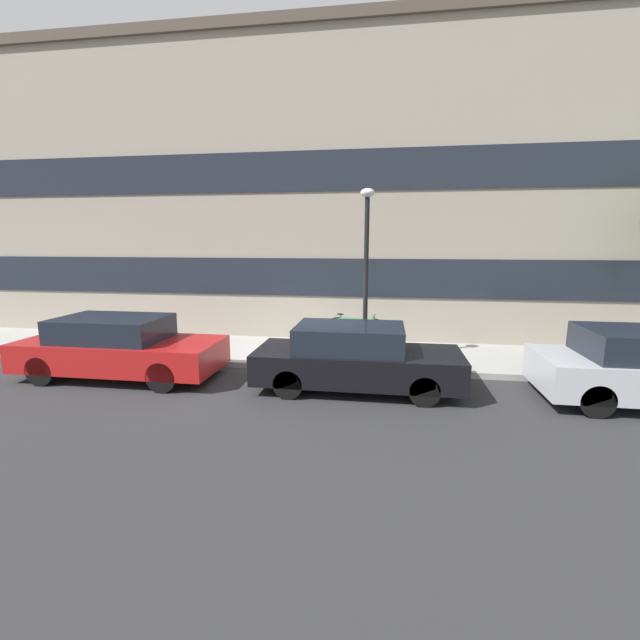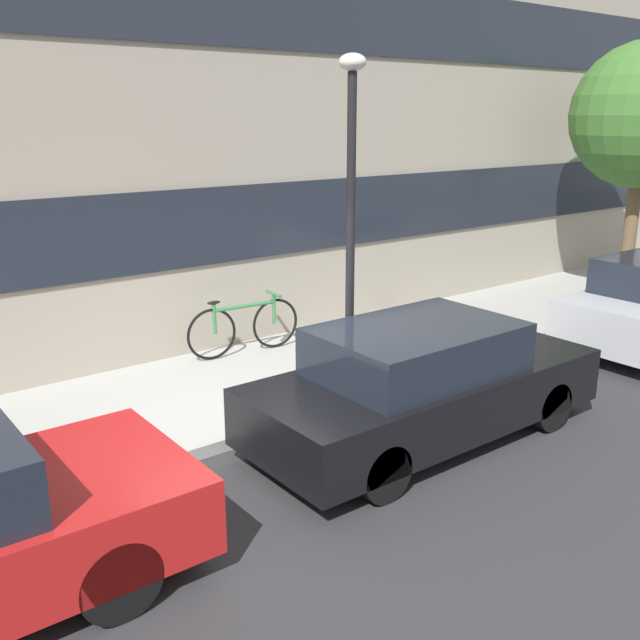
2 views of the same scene
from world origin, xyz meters
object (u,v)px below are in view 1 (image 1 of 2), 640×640
(parked_car_red, at_px, (119,347))
(lamp_post, at_px, (366,256))
(bicycle, at_px, (356,329))
(fire_hydrant, at_px, (173,340))
(parked_car_black, at_px, (355,358))

(parked_car_red, xyz_separation_m, lamp_post, (5.41, 1.42, 2.00))
(parked_car_red, bearing_deg, bicycle, 33.79)
(parked_car_red, distance_m, fire_hydrant, 1.58)
(parked_car_black, distance_m, bicycle, 3.41)
(parked_car_black, distance_m, fire_hydrant, 5.02)
(fire_hydrant, bearing_deg, parked_car_black, -17.33)
(bicycle, xyz_separation_m, lamp_post, (0.33, -1.98, 2.12))
(fire_hydrant, distance_m, bicycle, 4.96)
(bicycle, distance_m, lamp_post, 2.92)
(parked_car_black, xyz_separation_m, lamp_post, (0.12, 1.42, 2.02))
(fire_hydrant, xyz_separation_m, lamp_post, (4.91, -0.07, 2.15))
(parked_car_red, height_order, lamp_post, lamp_post)
(bicycle, height_order, lamp_post, lamp_post)
(parked_car_black, height_order, bicycle, parked_car_black)
(parked_car_red, xyz_separation_m, parked_car_black, (5.29, 0.00, -0.02))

